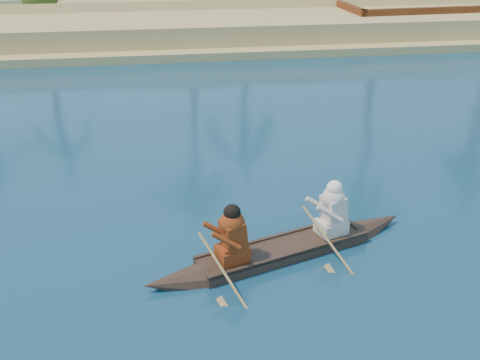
{
  "coord_description": "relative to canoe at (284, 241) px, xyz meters",
  "views": [
    {
      "loc": [
        5.95,
        -1.46,
        5.69
      ],
      "look_at": [
        7.35,
        7.93,
        1.04
      ],
      "focal_mm": 40.0,
      "sensor_mm": 36.0,
      "label": 1
    }
  ],
  "objects": [
    {
      "name": "shrub_cluster",
      "position": [
        -8.0,
        24.75,
        0.91
      ],
      "size": [
        100.0,
        6.0,
        2.4
      ],
      "primitive_type": null,
      "color": "#1D3413",
      "rests_on": "ground"
    },
    {
      "name": "canoe",
      "position": [
        0.0,
        0.0,
        0.0
      ],
      "size": [
        5.43,
        2.33,
        1.5
      ],
      "rotation": [
        0.0,
        0.0,
        0.31
      ],
      "color": "#372A1E",
      "rests_on": "ground"
    },
    {
      "name": "barge_right",
      "position": [
        13.62,
        20.25,
        0.38
      ],
      "size": [
        11.73,
        4.5,
        1.92
      ],
      "rotation": [
        0.0,
        0.0,
        0.06
      ],
      "color": "brown",
      "rests_on": "ground"
    }
  ]
}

